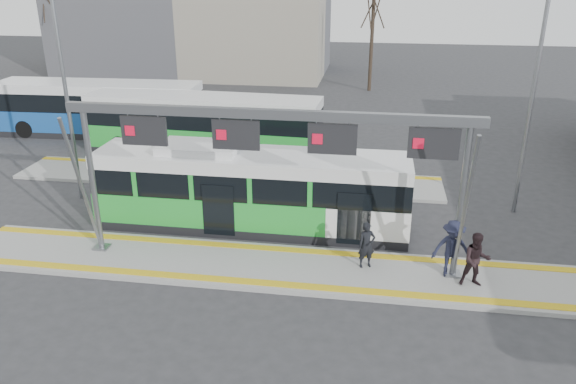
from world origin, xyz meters
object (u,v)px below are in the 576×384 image
gantry (272,143)px  passenger_a (367,245)px  passenger_b (476,260)px  hero_bus (251,190)px  passenger_c (452,249)px

gantry → passenger_a: (3.06, 0.16, -3.37)m
passenger_b → gantry: bearing=170.2°
gantry → passenger_b: (6.40, -0.52, -3.27)m
gantry → passenger_b: 7.21m
hero_bus → passenger_c: size_ratio=6.11×
hero_bus → passenger_a: 5.26m
passenger_a → passenger_c: (2.67, -0.19, 0.18)m
gantry → hero_bus: (-1.38, 2.92, -2.82)m
passenger_a → passenger_b: (3.34, -0.67, 0.10)m
gantry → passenger_a: gantry is taller
gantry → passenger_b: gantry is taller
hero_bus → passenger_c: bearing=-22.5°
gantry → passenger_c: 6.56m
passenger_c → passenger_b: bearing=-39.4°
gantry → hero_bus: size_ratio=1.10×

